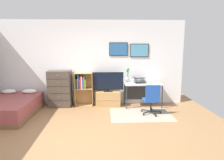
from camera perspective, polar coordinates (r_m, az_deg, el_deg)
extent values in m
plane|color=#936B44|center=(4.57, -8.26, -15.13)|extent=(7.20, 7.20, 0.00)
cube|color=white|center=(6.59, -6.47, 4.81)|extent=(6.12, 0.06, 2.70)
cube|color=black|center=(6.52, 1.84, 8.70)|extent=(0.59, 0.02, 0.42)
cube|color=#285B93|center=(6.51, 1.84, 8.70)|extent=(0.55, 0.01, 0.38)
cube|color=black|center=(6.61, 7.73, 8.27)|extent=(0.59, 0.02, 0.42)
cube|color=#4C93B7|center=(6.60, 7.75, 8.27)|extent=(0.55, 0.01, 0.38)
cube|color=#9E937F|center=(5.80, 8.08, -9.56)|extent=(1.70, 1.20, 0.01)
cube|color=brown|center=(6.36, -27.04, -8.38)|extent=(1.47, 2.01, 0.10)
cube|color=#9E4C4C|center=(6.30, -27.20, -6.44)|extent=(1.43, 1.97, 0.35)
ellipsoid|color=white|center=(7.02, -27.03, -2.87)|extent=(0.45, 0.29, 0.14)
ellipsoid|color=white|center=(6.77, -22.27, -2.95)|extent=(0.45, 0.29, 0.14)
cube|color=#4C4238|center=(6.57, -14.45, -2.36)|extent=(0.71, 0.42, 1.14)
cube|color=#493F35|center=(6.47, -14.67, -6.66)|extent=(0.67, 0.01, 0.21)
sphere|color=#A59E8C|center=(6.46, -14.70, -6.70)|extent=(0.03, 0.03, 0.03)
cube|color=#493F35|center=(6.41, -14.76, -4.73)|extent=(0.67, 0.01, 0.21)
sphere|color=#A59E8C|center=(6.40, -14.79, -4.76)|extent=(0.03, 0.03, 0.03)
cube|color=#493F35|center=(6.36, -14.84, -2.76)|extent=(0.67, 0.01, 0.21)
sphere|color=#A59E8C|center=(6.35, -14.88, -2.80)|extent=(0.03, 0.03, 0.03)
cube|color=#493F35|center=(6.32, -14.93, -0.77)|extent=(0.67, 0.01, 0.21)
sphere|color=#A59E8C|center=(6.30, -14.96, -0.80)|extent=(0.03, 0.03, 0.03)
cube|color=#493F35|center=(6.28, -15.02, 1.25)|extent=(0.67, 0.01, 0.21)
sphere|color=#A59E8C|center=(6.27, -15.06, 1.23)|extent=(0.03, 0.03, 0.03)
cube|color=tan|center=(6.55, -10.31, -2.59)|extent=(0.02, 0.30, 1.06)
cube|color=tan|center=(6.50, -5.53, -2.58)|extent=(0.02, 0.30, 1.06)
cube|color=tan|center=(6.65, -7.82, -6.96)|extent=(0.56, 0.30, 0.02)
cube|color=tan|center=(6.52, -7.93, -2.41)|extent=(0.53, 0.30, 0.02)
cube|color=tan|center=(6.43, -8.04, 1.94)|extent=(0.53, 0.30, 0.02)
cube|color=tan|center=(6.66, -7.81, -2.32)|extent=(0.56, 0.01, 1.06)
cube|color=#2D8C4C|center=(6.46, -10.17, -1.09)|extent=(0.02, 0.18, 0.31)
cube|color=black|center=(6.48, -9.86, -1.04)|extent=(0.03, 0.22, 0.31)
cube|color=gold|center=(6.47, -9.63, -1.02)|extent=(0.02, 0.20, 0.32)
cube|color=#1E519E|center=(6.45, -9.39, -0.49)|extent=(0.03, 0.21, 0.44)
cube|color=red|center=(6.47, -9.09, -1.12)|extent=(0.02, 0.22, 0.29)
cube|color=red|center=(6.43, -8.83, -0.71)|extent=(0.03, 0.17, 0.40)
cube|color=white|center=(6.46, -8.49, -0.70)|extent=(0.03, 0.23, 0.39)
cube|color=#1E519E|center=(6.44, -8.26, -1.08)|extent=(0.02, 0.19, 0.31)
cube|color=#8C388C|center=(6.43, -8.06, -0.85)|extent=(0.02, 0.18, 0.36)
cube|color=#2D8C4C|center=(6.43, -7.81, -0.69)|extent=(0.03, 0.19, 0.39)
cube|color=gold|center=(6.44, -7.51, -1.10)|extent=(0.02, 0.20, 0.30)
cube|color=tan|center=(6.52, -1.14, -5.19)|extent=(0.77, 0.40, 0.46)
cube|color=tan|center=(6.32, -1.10, -5.67)|extent=(0.77, 0.01, 0.02)
cube|color=black|center=(6.44, -1.14, -3.15)|extent=(0.28, 0.16, 0.02)
cube|color=black|center=(6.43, -1.15, -2.85)|extent=(0.06, 0.04, 0.05)
cube|color=black|center=(6.37, -1.15, -0.30)|extent=(0.97, 0.02, 0.56)
cube|color=black|center=(6.36, -1.15, -0.31)|extent=(0.94, 0.01, 0.53)
cube|color=silver|center=(6.42, 8.68, -1.01)|extent=(1.16, 0.62, 0.03)
cube|color=#2D2D30|center=(6.15, 4.06, -4.94)|extent=(0.03, 0.03, 0.71)
cube|color=#2D2D30|center=(6.36, 13.94, -4.70)|extent=(0.03, 0.03, 0.71)
cube|color=#2D2D30|center=(6.68, 3.52, -3.73)|extent=(0.03, 0.03, 0.71)
cube|color=#2D2D30|center=(6.88, 12.64, -3.55)|extent=(0.03, 0.03, 0.71)
cube|color=#2D2D30|center=(6.77, 8.12, -3.32)|extent=(1.10, 0.02, 0.50)
cylinder|color=#232326|center=(5.99, 13.47, -8.89)|extent=(0.05, 0.05, 0.05)
cube|color=#232326|center=(5.95, 12.16, -8.58)|extent=(0.28, 0.04, 0.02)
cylinder|color=#232326|center=(6.19, 11.11, -8.18)|extent=(0.05, 0.05, 0.05)
cube|color=#232326|center=(6.05, 10.98, -8.22)|extent=(0.12, 0.27, 0.02)
cylinder|color=#232326|center=(6.04, 8.37, -8.56)|extent=(0.05, 0.05, 0.05)
cube|color=#232326|center=(5.97, 9.59, -8.41)|extent=(0.24, 0.19, 0.02)
cylinder|color=#232326|center=(5.74, 8.90, -9.59)|extent=(0.05, 0.05, 0.05)
cube|color=#232326|center=(5.82, 9.88, -8.91)|extent=(0.25, 0.18, 0.02)
cylinder|color=#232326|center=(5.70, 12.22, -9.81)|extent=(0.05, 0.05, 0.05)
cube|color=#232326|center=(5.80, 11.51, -9.02)|extent=(0.11, 0.28, 0.02)
cylinder|color=#232326|center=(5.87, 10.88, -7.09)|extent=(0.04, 0.04, 0.30)
cube|color=#1E479E|center=(5.82, 10.93, -5.54)|extent=(0.45, 0.45, 0.03)
cube|color=#1E479E|center=(5.57, 11.42, -3.70)|extent=(0.40, 0.05, 0.45)
cube|color=black|center=(6.45, 8.04, -0.76)|extent=(0.39, 0.30, 0.01)
cube|color=black|center=(6.44, 8.06, -0.70)|extent=(0.36, 0.27, 0.00)
cube|color=black|center=(6.57, 7.64, 0.50)|extent=(0.39, 0.28, 0.07)
cube|color=navy|center=(6.56, 7.65, 0.50)|extent=(0.37, 0.25, 0.06)
ellipsoid|color=silver|center=(6.46, 10.19, -0.71)|extent=(0.06, 0.10, 0.03)
cylinder|color=silver|center=(6.55, 4.40, 0.13)|extent=(0.09, 0.09, 0.16)
cylinder|color=#3D8438|center=(6.52, 4.57, 1.46)|extent=(0.01, 0.01, 0.37)
sphere|color=#308B2C|center=(6.50, 4.59, 3.08)|extent=(0.07, 0.07, 0.07)
cylinder|color=#3D8438|center=(6.54, 4.38, 1.16)|extent=(0.01, 0.01, 0.30)
sphere|color=#308B2C|center=(6.52, 4.40, 2.46)|extent=(0.07, 0.07, 0.07)
cylinder|color=#3D8438|center=(6.51, 4.38, 1.36)|extent=(0.01, 0.01, 0.35)
sphere|color=#308B2C|center=(6.49, 4.40, 2.90)|extent=(0.07, 0.07, 0.07)
cylinder|color=silver|center=(6.33, 6.01, -0.94)|extent=(0.06, 0.06, 0.01)
cylinder|color=silver|center=(6.32, 6.02, -0.47)|extent=(0.01, 0.01, 0.10)
cone|color=silver|center=(6.31, 6.03, 0.31)|extent=(0.07, 0.07, 0.07)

